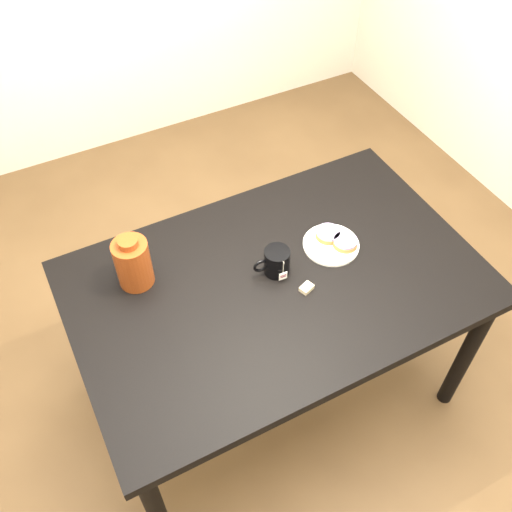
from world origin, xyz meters
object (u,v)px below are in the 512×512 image
bagel_back (328,234)px  bagel_package (133,263)px  bagel_front (345,242)px  teabag_pouch (307,288)px  table (276,294)px  mug (276,261)px  plate (331,244)px

bagel_back → bagel_package: bearing=169.0°
bagel_front → teabag_pouch: bagel_front is taller
table → bagel_front: bearing=4.3°
bagel_back → bagel_package: size_ratio=0.62×
bagel_front → teabag_pouch: size_ratio=2.33×
mug → teabag_pouch: size_ratio=3.02×
mug → bagel_package: bagel_package is taller
bagel_package → plate: bearing=-14.0°
plate → mug: mug is taller
bagel_back → teabag_pouch: size_ratio=2.80×
plate → mug: 0.24m
plate → bagel_package: bagel_package is taller
table → plate: bearing=11.1°
bagel_front → teabag_pouch: bearing=-154.6°
bagel_front → mug: 0.28m
table → bagel_front: size_ratio=13.35×
bagel_front → mug: size_ratio=0.77×
teabag_pouch → bagel_front: bearing=25.4°
bagel_front → teabag_pouch: 0.25m
bagel_package → table: bearing=-27.0°
bagel_package → bagel_front: bearing=-15.3°
plate → bagel_back: (0.01, 0.04, 0.02)m
plate → teabag_pouch: size_ratio=4.49×
bagel_back → bagel_package: (-0.68, 0.13, 0.07)m
bagel_back → bagel_front: same height
bagel_front → bagel_package: bearing=164.7°
table → teabag_pouch: bearing=-50.8°
bagel_back → teabag_pouch: 0.25m
bagel_back → bagel_front: (0.03, -0.06, -0.00)m
plate → bagel_front: size_ratio=1.93×
table → bagel_back: size_ratio=11.11×
plate → bagel_front: (0.04, -0.03, 0.02)m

